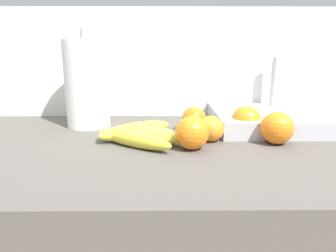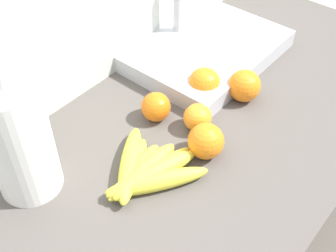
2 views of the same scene
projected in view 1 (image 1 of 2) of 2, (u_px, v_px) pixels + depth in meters
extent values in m
cube|color=silver|center=(169.00, 186.00, 1.19)|extent=(2.07, 0.06, 1.30)
ellipsoid|color=gold|center=(134.00, 139.00, 0.74)|extent=(0.20, 0.16, 0.04)
ellipsoid|color=gold|center=(138.00, 136.00, 0.76)|extent=(0.22, 0.10, 0.04)
ellipsoid|color=gold|center=(139.00, 137.00, 0.77)|extent=(0.22, 0.07, 0.03)
ellipsoid|color=gold|center=(137.00, 134.00, 0.78)|extent=(0.19, 0.05, 0.04)
ellipsoid|color=gold|center=(134.00, 133.00, 0.79)|extent=(0.17, 0.08, 0.04)
ellipsoid|color=gold|center=(134.00, 133.00, 0.81)|extent=(0.17, 0.11, 0.04)
ellipsoid|color=gold|center=(136.00, 130.00, 0.82)|extent=(0.20, 0.16, 0.04)
sphere|color=orange|center=(194.00, 119.00, 0.88)|extent=(0.07, 0.07, 0.07)
sphere|color=orange|center=(246.00, 121.00, 0.84)|extent=(0.08, 0.08, 0.08)
sphere|color=orange|center=(211.00, 129.00, 0.79)|extent=(0.07, 0.07, 0.07)
sphere|color=orange|center=(277.00, 128.00, 0.76)|extent=(0.08, 0.08, 0.08)
sphere|color=orange|center=(192.00, 133.00, 0.72)|extent=(0.08, 0.08, 0.08)
cylinder|color=white|center=(87.00, 84.00, 0.92)|extent=(0.13, 0.13, 0.26)
cylinder|color=gray|center=(86.00, 79.00, 0.92)|extent=(0.02, 0.02, 0.29)
cube|color=#B7BABF|center=(284.00, 119.00, 0.94)|extent=(0.42, 0.31, 0.05)
cylinder|color=#B2B2B7|center=(274.00, 81.00, 1.01)|extent=(0.02, 0.02, 0.16)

